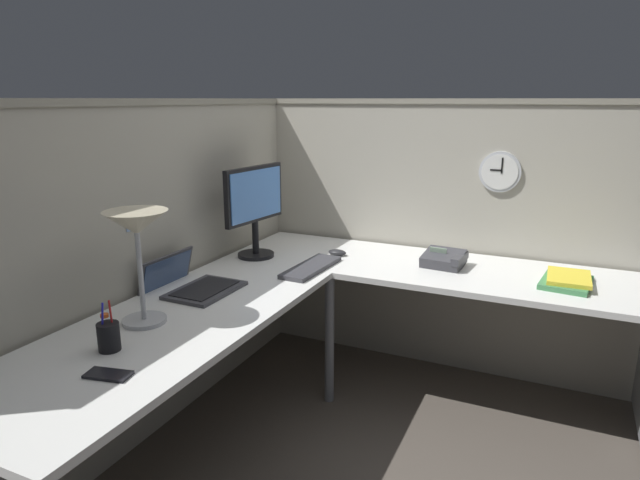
% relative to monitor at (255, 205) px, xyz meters
% --- Properties ---
extents(ground_plane, '(6.80, 6.80, 0.00)m').
position_rel_monitor_xyz_m(ground_plane, '(-0.24, -0.64, -1.02)').
color(ground_plane, '#4C443D').
extents(cubicle_wall_back, '(2.57, 0.12, 1.58)m').
position_rel_monitor_xyz_m(cubicle_wall_back, '(-0.60, 0.23, -0.23)').
color(cubicle_wall_back, '#A8A393').
rests_on(cubicle_wall_back, ground).
extents(cubicle_wall_right, '(0.12, 2.37, 1.58)m').
position_rel_monitor_xyz_m(cubicle_wall_right, '(0.63, -0.90, -0.23)').
color(cubicle_wall_right, '#A8A393').
rests_on(cubicle_wall_right, ground).
extents(desk, '(2.35, 2.15, 0.73)m').
position_rel_monitor_xyz_m(desk, '(-0.38, -0.69, -0.39)').
color(desk, white).
rests_on(desk, ground).
extents(monitor, '(0.46, 0.20, 0.50)m').
position_rel_monitor_xyz_m(monitor, '(0.00, 0.00, 0.00)').
color(monitor, black).
rests_on(monitor, desk).
extents(laptop, '(0.34, 0.38, 0.22)m').
position_rel_monitor_xyz_m(laptop, '(-0.59, 0.01, -0.27)').
color(laptop, '#38383D').
rests_on(laptop, desk).
extents(keyboard, '(0.44, 0.16, 0.02)m').
position_rel_monitor_xyz_m(keyboard, '(-0.08, -0.38, -0.28)').
color(keyboard, '#38383D').
rests_on(keyboard, desk).
extents(computer_mouse, '(0.06, 0.10, 0.03)m').
position_rel_monitor_xyz_m(computer_mouse, '(0.21, -0.40, -0.28)').
color(computer_mouse, '#232326').
rests_on(computer_mouse, desk).
extents(desk_lamp_dome, '(0.24, 0.24, 0.44)m').
position_rel_monitor_xyz_m(desk_lamp_dome, '(-0.97, -0.08, 0.07)').
color(desk_lamp_dome, '#B7BABF').
rests_on(desk_lamp_dome, desk).
extents(pen_cup, '(0.08, 0.08, 0.18)m').
position_rel_monitor_xyz_m(pen_cup, '(-1.21, -0.14, -0.24)').
color(pen_cup, black).
rests_on(pen_cup, desk).
extents(cell_phone, '(0.10, 0.15, 0.01)m').
position_rel_monitor_xyz_m(cell_phone, '(-1.35, -0.27, -0.29)').
color(cell_phone, black).
rests_on(cell_phone, desk).
extents(office_phone, '(0.21, 0.22, 0.11)m').
position_rel_monitor_xyz_m(office_phone, '(0.25, -0.99, -0.26)').
color(office_phone, '#38383D').
rests_on(office_phone, desk).
extents(book_stack, '(0.30, 0.24, 0.04)m').
position_rel_monitor_xyz_m(book_stack, '(0.20, -1.58, -0.27)').
color(book_stack, '#3F7F4C').
rests_on(book_stack, desk).
extents(wall_clock, '(0.04, 0.22, 0.22)m').
position_rel_monitor_xyz_m(wall_clock, '(0.58, -1.19, 0.17)').
color(wall_clock, '#B7BABF').
extents(pinned_note_leftmost, '(0.08, 0.00, 0.08)m').
position_rel_monitor_xyz_m(pinned_note_leftmost, '(-0.72, 0.18, 0.04)').
color(pinned_note_leftmost, '#99B7E5').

